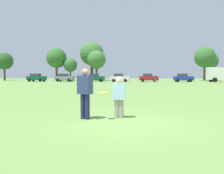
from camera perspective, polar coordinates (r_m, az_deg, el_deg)
The scene contains 19 objects.
ground_plane at distance 7.67m, azimuth 2.34°, elevation -8.70°, with size 178.90×178.90×0.00m, color #6B9347.
player_thrower at distance 8.08m, azimuth -6.76°, elevation -0.92°, with size 0.57×0.48×1.78m.
player_defender at distance 8.26m, azimuth 1.78°, elevation -2.03°, with size 0.48×0.30×1.49m.
frisbee at distance 7.88m, azimuth -2.25°, elevation -1.46°, with size 0.27×0.27×0.06m.
traffic_cone at distance 12.18m, azimuth -6.21°, elevation -3.24°, with size 0.32×0.32×0.48m.
parked_car_near_left at distance 55.48m, azimuth -18.36°, elevation 2.26°, with size 4.33×2.46×1.82m.
parked_car_mid_left at distance 53.53m, azimuth -11.82°, elevation 2.32°, with size 4.33×2.46×1.82m.
parked_car_center at distance 51.87m, azimuth -4.22°, elevation 2.36°, with size 4.33×2.46×1.82m.
parked_car_mid_right at distance 50.85m, azimuth 1.90°, elevation 2.35°, with size 4.33×2.46×1.82m.
parked_car_near_right at distance 51.15m, azimuth 9.10°, elevation 2.32°, with size 4.33×2.46×1.82m.
parked_car_far_right at distance 52.06m, azimuth 17.31°, elevation 2.23°, with size 4.33×2.46×1.82m.
bystander_sideline_watcher at distance 48.54m, azimuth 10.76°, elevation 2.26°, with size 0.46×0.52×1.64m.
tree_west_oak at distance 70.26m, azimuth -25.30°, elevation 5.87°, with size 4.78×4.78×7.77m.
tree_west_maple at distance 64.59m, azimuth -13.70°, elevation 7.03°, with size 5.47×5.47×8.90m.
tree_center_elm at distance 63.33m, azimuth -10.36°, elevation 5.37°, with size 3.72×3.72×6.05m.
tree_east_birch at distance 65.89m, azimuth -5.07°, elevation 8.26°, with size 6.74×6.74×10.95m.
tree_east_oak at distance 62.38m, azimuth -3.89°, elevation 6.82°, with size 5.05×5.05×8.20m.
tree_far_east_pine at distance 67.74m, azimuth 22.16°, elevation 6.86°, with size 5.64×5.64×9.17m.
tree_far_west_pine at distance 68.37m, azimuth 23.13°, elevation 5.99°, with size 4.78×4.78×7.76m.
Camera 1 is at (0.03, -7.51, 1.56)m, focal length 36.62 mm.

